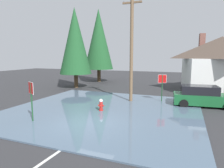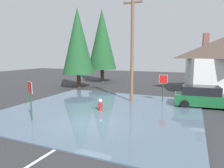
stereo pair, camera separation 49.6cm
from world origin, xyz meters
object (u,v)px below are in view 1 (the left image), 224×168
utility_pole (132,48)px  parked_car (202,96)px  stop_sign_near (31,94)px  house (221,63)px  stop_sign_far (162,83)px  pine_tree_mid_left (75,41)px  fire_hydrant (101,105)px  pine_tree_tall_left (99,40)px

utility_pole → parked_car: 6.82m
stop_sign_near → utility_pole: utility_pole is taller
stop_sign_near → house: house is taller
utility_pole → stop_sign_far: bearing=18.7°
stop_sign_near → stop_sign_far: 10.35m
pine_tree_mid_left → utility_pole: bearing=-30.3°
pine_tree_mid_left → parked_car: bearing=-17.1°
stop_sign_near → stop_sign_far: (6.54, 8.02, -0.04)m
stop_sign_far → stop_sign_near: bearing=-129.2°
utility_pole → parked_car: size_ratio=1.89×
stop_sign_far → parked_car: size_ratio=0.51×
fire_hydrant → stop_sign_far: stop_sign_far is taller
parked_car → pine_tree_mid_left: (-14.06, 4.33, 4.93)m
fire_hydrant → pine_tree_tall_left: (-6.99, 14.82, 5.92)m
stop_sign_near → fire_hydrant: size_ratio=2.66×
stop_sign_far → house: bearing=54.7°
stop_sign_near → pine_tree_mid_left: size_ratio=0.25×
house → parked_car: size_ratio=1.88×
stop_sign_near → pine_tree_tall_left: size_ratio=0.22×
parked_car → stop_sign_near: bearing=-141.2°
stop_sign_near → pine_tree_mid_left: pine_tree_mid_left is taller
fire_hydrant → pine_tree_mid_left: size_ratio=0.09×
stop_sign_near → pine_tree_mid_left: 13.47m
stop_sign_far → fire_hydrant: bearing=-129.5°
house → fire_hydrant: bearing=-126.9°
fire_hydrant → stop_sign_far: size_ratio=0.39×
house → stop_sign_far: bearing=-125.3°
pine_tree_tall_left → pine_tree_mid_left: 6.31m
parked_car → pine_tree_mid_left: bearing=162.9°
utility_pole → house: size_ratio=1.01×
pine_tree_tall_left → fire_hydrant: bearing=-64.7°
house → parked_car: house is taller
stop_sign_near → parked_car: 12.45m
pine_tree_tall_left → pine_tree_mid_left: (-0.24, -6.27, -0.66)m
house → pine_tree_mid_left: size_ratio=0.90×
fire_hydrant → house: size_ratio=0.10×
stop_sign_far → pine_tree_mid_left: size_ratio=0.24×
stop_sign_near → house: size_ratio=0.28×
house → pine_tree_tall_left: size_ratio=0.80×
utility_pole → pine_tree_tall_left: 13.99m
stop_sign_near → parked_car: bearing=38.8°
stop_sign_near → pine_tree_mid_left: bearing=109.9°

